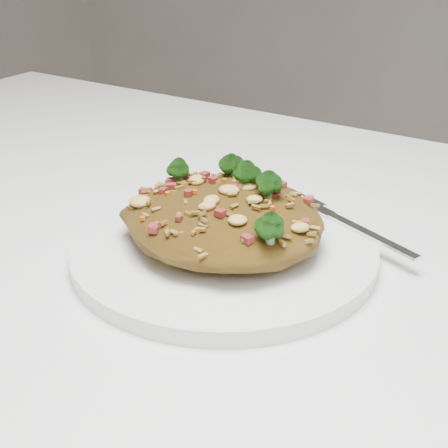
{
  "coord_description": "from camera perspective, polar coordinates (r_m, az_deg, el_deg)",
  "views": [
    {
      "loc": [
        0.28,
        -0.36,
        1.01
      ],
      "look_at": [
        0.04,
        0.02,
        0.78
      ],
      "focal_mm": 50.0,
      "sensor_mm": 36.0,
      "label": 1
    }
  ],
  "objects": [
    {
      "name": "fried_rice",
      "position": [
        0.5,
        0.05,
        1.28
      ],
      "size": [
        0.17,
        0.15,
        0.06
      ],
      "color": "brown",
      "rests_on": "plate"
    },
    {
      "name": "dining_table",
      "position": [
        0.58,
        -4.9,
        -10.37
      ],
      "size": [
        1.2,
        0.8,
        0.75
      ],
      "color": "white",
      "rests_on": "ground"
    },
    {
      "name": "fork",
      "position": [
        0.54,
        11.37,
        -0.01
      ],
      "size": [
        0.16,
        0.08,
        0.0
      ],
      "rotation": [
        0.0,
        0.0,
        -0.39
      ],
      "color": "silver",
      "rests_on": "plate"
    },
    {
      "name": "plate",
      "position": [
        0.51,
        0.0,
        -2.19
      ],
      "size": [
        0.25,
        0.25,
        0.01
      ],
      "primitive_type": "cylinder",
      "color": "white",
      "rests_on": "dining_table"
    }
  ]
}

